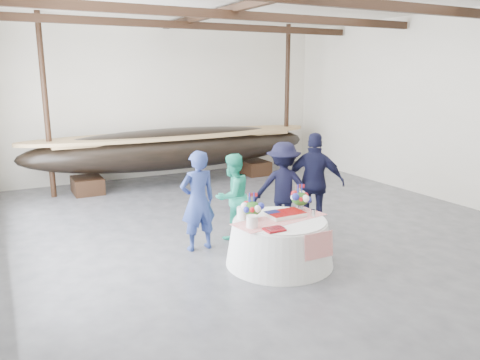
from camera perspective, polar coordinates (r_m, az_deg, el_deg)
floor at (r=9.43m, az=3.58°, el=-6.17°), size 10.00×12.00×0.01m
wall_back at (r=14.39m, az=-8.94°, el=9.51°), size 10.00×0.02×4.50m
wall_right at (r=12.31m, az=24.27°, el=7.96°), size 0.02×12.00×4.50m
pavilion_structure at (r=9.66m, az=1.28°, el=18.41°), size 9.80×11.76×4.50m
longboat_display at (r=13.33m, az=-7.67°, el=3.88°), size 8.37×1.67×1.57m
banquet_table at (r=7.78m, az=4.84°, el=-7.48°), size 1.77×1.77×0.76m
tabletop_items at (r=7.74m, az=4.35°, el=-3.43°), size 1.70×0.97×0.40m
guest_woman_blue at (r=8.23m, az=-5.16°, el=-2.54°), size 0.67×0.45×1.79m
guest_woman_teal at (r=8.82m, az=-0.94°, el=-2.00°), size 0.95×0.84×1.62m
guest_man_left at (r=9.22m, az=5.28°, el=-0.87°), size 1.33×1.14×1.78m
guest_man_right at (r=9.27m, az=9.08°, el=-0.32°), size 1.20×1.10×1.97m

